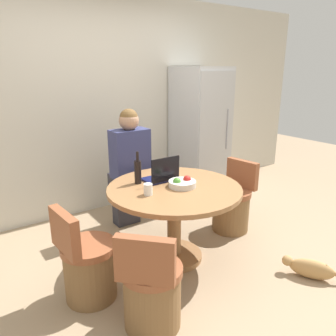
{
  "coord_description": "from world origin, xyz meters",
  "views": [
    {
      "loc": [
        -1.56,
        -2.1,
        1.74
      ],
      "look_at": [
        0.06,
        0.23,
        0.87
      ],
      "focal_mm": 35.0,
      "sensor_mm": 36.0,
      "label": 1
    }
  ],
  "objects_px": {
    "chair_right_side": "(232,206)",
    "laptop": "(162,175)",
    "dining_table": "(174,205)",
    "bottle": "(138,171)",
    "refrigerator": "(200,133)",
    "chair_near_left_corner": "(152,292)",
    "fruit_bowl": "(182,183)",
    "cat": "(310,268)",
    "chair_left_side": "(88,267)",
    "person_seated": "(129,164)"
  },
  "relations": [
    {
      "from": "person_seated",
      "to": "bottle",
      "type": "relative_size",
      "value": 4.49
    },
    {
      "from": "laptop",
      "to": "cat",
      "type": "xyz_separation_m",
      "value": [
        0.79,
        -1.12,
        -0.69
      ]
    },
    {
      "from": "refrigerator",
      "to": "fruit_bowl",
      "type": "relative_size",
      "value": 7.16
    },
    {
      "from": "chair_near_left_corner",
      "to": "person_seated",
      "type": "relative_size",
      "value": 0.58
    },
    {
      "from": "dining_table",
      "to": "cat",
      "type": "xyz_separation_m",
      "value": [
        0.78,
        -0.92,
        -0.46
      ]
    },
    {
      "from": "chair_right_side",
      "to": "fruit_bowl",
      "type": "xyz_separation_m",
      "value": [
        -0.81,
        -0.15,
        0.48
      ]
    },
    {
      "from": "dining_table",
      "to": "person_seated",
      "type": "height_order",
      "value": "person_seated"
    },
    {
      "from": "person_seated",
      "to": "chair_left_side",
      "type": "bearing_deg",
      "value": 46.4
    },
    {
      "from": "chair_near_left_corner",
      "to": "cat",
      "type": "bearing_deg",
      "value": -146.4
    },
    {
      "from": "person_seated",
      "to": "cat",
      "type": "distance_m",
      "value": 2.03
    },
    {
      "from": "bottle",
      "to": "chair_right_side",
      "type": "bearing_deg",
      "value": -8.07
    },
    {
      "from": "chair_right_side",
      "to": "chair_near_left_corner",
      "type": "distance_m",
      "value": 1.67
    },
    {
      "from": "dining_table",
      "to": "bottle",
      "type": "xyz_separation_m",
      "value": [
        -0.22,
        0.27,
        0.29
      ]
    },
    {
      "from": "bottle",
      "to": "cat",
      "type": "height_order",
      "value": "bottle"
    },
    {
      "from": "refrigerator",
      "to": "dining_table",
      "type": "relative_size",
      "value": 1.46
    },
    {
      "from": "laptop",
      "to": "fruit_bowl",
      "type": "distance_m",
      "value": 0.25
    },
    {
      "from": "refrigerator",
      "to": "chair_near_left_corner",
      "type": "distance_m",
      "value": 2.67
    },
    {
      "from": "dining_table",
      "to": "bottle",
      "type": "relative_size",
      "value": 4.04
    },
    {
      "from": "chair_right_side",
      "to": "person_seated",
      "type": "distance_m",
      "value": 1.23
    },
    {
      "from": "refrigerator",
      "to": "cat",
      "type": "distance_m",
      "value": 2.28
    },
    {
      "from": "refrigerator",
      "to": "person_seated",
      "type": "relative_size",
      "value": 1.31
    },
    {
      "from": "dining_table",
      "to": "chair_left_side",
      "type": "distance_m",
      "value": 0.92
    },
    {
      "from": "refrigerator",
      "to": "bottle",
      "type": "relative_size",
      "value": 5.9
    },
    {
      "from": "fruit_bowl",
      "to": "cat",
      "type": "xyz_separation_m",
      "value": [
        0.72,
        -0.88,
        -0.67
      ]
    },
    {
      "from": "refrigerator",
      "to": "chair_right_side",
      "type": "height_order",
      "value": "refrigerator"
    },
    {
      "from": "chair_left_side",
      "to": "laptop",
      "type": "relative_size",
      "value": 2.55
    },
    {
      "from": "fruit_bowl",
      "to": "bottle",
      "type": "relative_size",
      "value": 0.82
    },
    {
      "from": "chair_right_side",
      "to": "chair_near_left_corner",
      "type": "xyz_separation_m",
      "value": [
        -1.5,
        -0.72,
        0.0
      ]
    },
    {
      "from": "laptop",
      "to": "bottle",
      "type": "bearing_deg",
      "value": -17.94
    },
    {
      "from": "chair_right_side",
      "to": "cat",
      "type": "relative_size",
      "value": 1.78
    },
    {
      "from": "person_seated",
      "to": "bottle",
      "type": "bearing_deg",
      "value": 70.2
    },
    {
      "from": "refrigerator",
      "to": "chair_near_left_corner",
      "type": "bearing_deg",
      "value": -137.08
    },
    {
      "from": "laptop",
      "to": "person_seated",
      "type": "bearing_deg",
      "value": -88.89
    },
    {
      "from": "dining_table",
      "to": "laptop",
      "type": "distance_m",
      "value": 0.3
    },
    {
      "from": "refrigerator",
      "to": "bottle",
      "type": "bearing_deg",
      "value": -149.11
    },
    {
      "from": "laptop",
      "to": "cat",
      "type": "distance_m",
      "value": 1.53
    },
    {
      "from": "chair_right_side",
      "to": "laptop",
      "type": "height_order",
      "value": "laptop"
    },
    {
      "from": "chair_near_left_corner",
      "to": "laptop",
      "type": "bearing_deg",
      "value": -81.77
    },
    {
      "from": "chair_left_side",
      "to": "person_seated",
      "type": "relative_size",
      "value": 0.58
    },
    {
      "from": "dining_table",
      "to": "person_seated",
      "type": "bearing_deg",
      "value": 91.3
    },
    {
      "from": "chair_right_side",
      "to": "cat",
      "type": "height_order",
      "value": "chair_right_side"
    },
    {
      "from": "person_seated",
      "to": "bottle",
      "type": "height_order",
      "value": "person_seated"
    },
    {
      "from": "person_seated",
      "to": "bottle",
      "type": "distance_m",
      "value": 0.6
    },
    {
      "from": "chair_near_left_corner",
      "to": "cat",
      "type": "xyz_separation_m",
      "value": [
        1.41,
        -0.31,
        -0.18
      ]
    },
    {
      "from": "chair_near_left_corner",
      "to": "chair_right_side",
      "type": "bearing_deg",
      "value": -108.38
    },
    {
      "from": "chair_near_left_corner",
      "to": "chair_left_side",
      "type": "xyz_separation_m",
      "value": [
        -0.24,
        0.54,
        0.0
      ]
    },
    {
      "from": "fruit_bowl",
      "to": "chair_right_side",
      "type": "bearing_deg",
      "value": 10.54
    },
    {
      "from": "fruit_bowl",
      "to": "chair_near_left_corner",
      "type": "bearing_deg",
      "value": -140.38
    },
    {
      "from": "person_seated",
      "to": "fruit_bowl",
      "type": "distance_m",
      "value": 0.87
    },
    {
      "from": "bottle",
      "to": "cat",
      "type": "bearing_deg",
      "value": -49.87
    }
  ]
}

